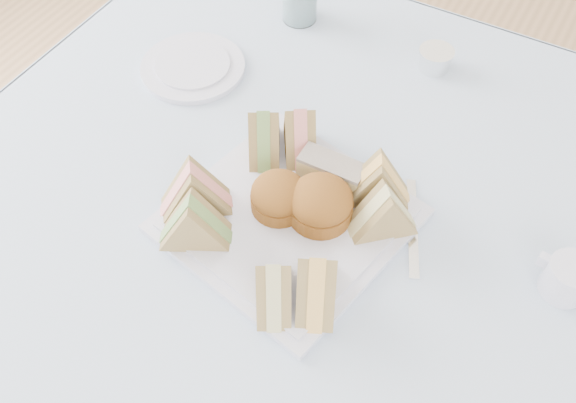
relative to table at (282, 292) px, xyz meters
The scene contains 20 objects.
floor 0.37m from the table, ahead, with size 4.00×4.00×0.00m, color #9E7751.
table is the anchor object (origin of this frame).
tablecloth 0.37m from the table, ahead, with size 1.02×1.02×0.01m, color silver.
serving_plate 0.39m from the table, 53.75° to the right, with size 0.30×0.30×0.01m, color silver.
sandwich_fl_a 0.46m from the table, 117.46° to the right, with size 0.10×0.05×0.09m, color #A28753, non-canonical shape.
sandwich_fl_b 0.47m from the table, 101.91° to the right, with size 0.10×0.05×0.09m, color #A28753, non-canonical shape.
sandwich_fr_a 0.49m from the table, 48.62° to the right, with size 0.10×0.05×0.09m, color #A28753, non-canonical shape.
sandwich_fr_b 0.49m from the table, 62.20° to the right, with size 0.09×0.04×0.08m, color #A28753, non-canonical shape.
sandwich_bl_a 0.43m from the table, 157.20° to the left, with size 0.10×0.05×0.09m, color #A28753, non-canonical shape.
sandwich_bl_b 0.43m from the table, 79.50° to the left, with size 0.10×0.05×0.09m, color #A28753, non-canonical shape.
sandwich_br_a 0.47m from the table, ahead, with size 0.10×0.05×0.09m, color #A28753, non-canonical shape.
sandwich_br_b 0.46m from the table, ahead, with size 0.10×0.05×0.09m, color #A28753, non-canonical shape.
scone_left 0.42m from the table, 61.49° to the right, with size 0.08×0.08×0.06m, color brown.
scone_right 0.43m from the table, 28.98° to the right, with size 0.09×0.09×0.06m, color brown.
pastry_slice 0.42m from the table, ahead, with size 0.10×0.04×0.05m, color tan.
side_plate 0.48m from the table, 152.78° to the left, with size 0.18×0.18×0.01m, color silver.
tea_strainer 0.53m from the table, 71.22° to the left, with size 0.06×0.06×0.03m, color white.
knife 0.44m from the table, ahead, with size 0.01×0.17×0.00m, color white.
fork 0.43m from the table, 26.69° to the right, with size 0.01×0.16×0.00m, color white.
creamer_jug 0.59m from the table, ahead, with size 0.06×0.06×0.06m, color silver.
Camera 1 is at (0.32, -0.55, 1.50)m, focal length 40.00 mm.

